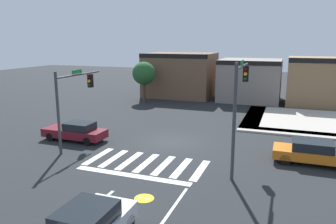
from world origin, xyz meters
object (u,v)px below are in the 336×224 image
(roadside_tree, at_px, (144,74))
(car_maroon, at_px, (76,131))
(car_orange, at_px, (314,152))
(traffic_signal_southwest, at_px, (74,93))
(traffic_signal_southeast, at_px, (240,95))

(roadside_tree, bearing_deg, car_maroon, -83.62)
(car_orange, xyz_separation_m, car_maroon, (-16.05, -0.95, -0.03))
(car_orange, bearing_deg, roadside_tree, -40.34)
(traffic_signal_southwest, relative_size, car_orange, 1.14)
(traffic_signal_southeast, relative_size, roadside_tree, 1.29)
(roadside_tree, bearing_deg, traffic_signal_southwest, -81.22)
(traffic_signal_southwest, relative_size, car_maroon, 1.13)
(traffic_signal_southwest, bearing_deg, roadside_tree, 8.78)
(car_maroon, bearing_deg, traffic_signal_southeast, 173.29)
(traffic_signal_southeast, xyz_separation_m, car_orange, (4.15, 2.35, -3.54))
(traffic_signal_southwest, height_order, car_maroon, traffic_signal_southwest)
(car_orange, distance_m, car_maroon, 16.08)
(traffic_signal_southwest, distance_m, car_orange, 15.63)
(car_orange, height_order, car_maroon, car_orange)
(traffic_signal_southwest, height_order, car_orange, traffic_signal_southwest)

